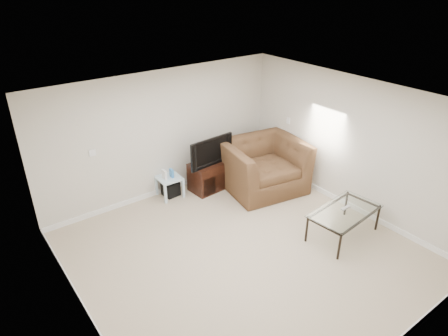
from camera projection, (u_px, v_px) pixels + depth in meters
floor at (244, 252)px, 6.47m from camera, size 5.00×5.00×0.00m
ceiling at (248, 104)px, 5.34m from camera, size 5.00×5.00×0.00m
wall_back at (163, 135)px, 7.70m from camera, size 5.00×0.02×2.50m
wall_left at (77, 249)px, 4.57m from camera, size 0.02×5.00×2.50m
wall_right at (352, 145)px, 7.24m from camera, size 0.02×5.00×2.50m
plate_back at (92, 153)px, 6.94m from camera, size 0.12×0.02×0.12m
plate_right_switch at (288, 121)px, 8.38m from camera, size 0.02×0.09×0.13m
plate_right_outlet at (295, 166)px, 8.59m from camera, size 0.02×0.08×0.12m
tv_stand at (208, 176)px, 8.19m from camera, size 0.76×0.55×0.60m
dvd_player at (209, 168)px, 8.07m from camera, size 0.41×0.30×0.05m
television at (209, 150)px, 7.90m from camera, size 0.95×0.25×0.58m
side_table at (170, 187)px, 7.98m from camera, size 0.46×0.46×0.42m
subwoofer at (171, 189)px, 8.03m from camera, size 0.31×0.31×0.29m
game_console at (164, 175)px, 7.77m from camera, size 0.05×0.14×0.19m
game_case at (172, 173)px, 7.86m from camera, size 0.05×0.13×0.17m
recliner at (264, 158)px, 8.06m from camera, size 1.73×1.28×1.37m
coffee_table at (343, 223)px, 6.78m from camera, size 1.33×0.84×0.50m
remote at (346, 208)px, 6.72m from camera, size 0.20×0.06×0.02m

